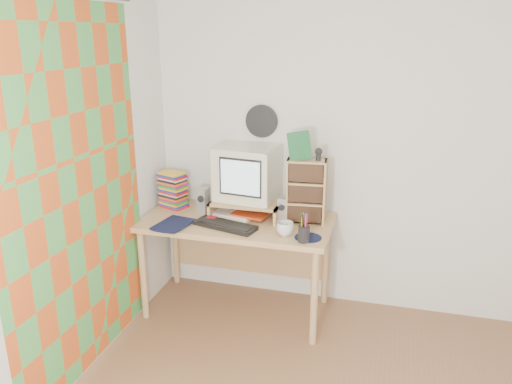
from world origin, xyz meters
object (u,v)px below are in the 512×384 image
Objects in this scene: keyboard at (225,225)px; mug at (285,229)px; dvd_stack at (173,191)px; desk at (239,233)px; diary at (161,221)px; crt_monitor at (247,173)px; cd_rack at (306,191)px.

keyboard is 3.85× the size of mug.
dvd_stack is at bearing 161.26° from mug.
diary reaches higher than desk.
mug is 0.46× the size of diary.
crt_monitor is 0.57m from mug.
mug is at bearing 0.80° from dvd_stack.
dvd_stack is 1.07m from cd_rack.
cd_rack reaches higher than keyboard.
desk is 0.60m from diary.
mug is (0.41, -0.25, 0.18)m from desk.
mug is (-0.09, -0.29, -0.19)m from cd_rack.
keyboard is at bearing -10.17° from dvd_stack.
dvd_stack reaches higher than diary.
cd_rack is 0.35m from mug.
keyboard is 1.77× the size of diary.
dvd_stack is at bearing 172.23° from desk.
desk is at bearing 148.26° from mug.
desk is 0.51m from mug.
cd_rack is at bearing 0.97° from crt_monitor.
desk is 5.41× the size of diary.
keyboard reaches higher than desk.
dvd_stack is 2.31× the size of mug.
cd_rack is 1.80× the size of diary.
desk is 11.76× the size of mug.
mug is at bearing -35.13° from crt_monitor.
cd_rack is at bearing 72.99° from mug.
crt_monitor reaches higher than keyboard.
dvd_stack is (-0.60, -0.01, -0.18)m from crt_monitor.
crt_monitor is at bearing 168.40° from cd_rack.
crt_monitor is 0.47m from cd_rack.
dvd_stack is 0.38m from diary.
cd_rack reaches higher than dvd_stack.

